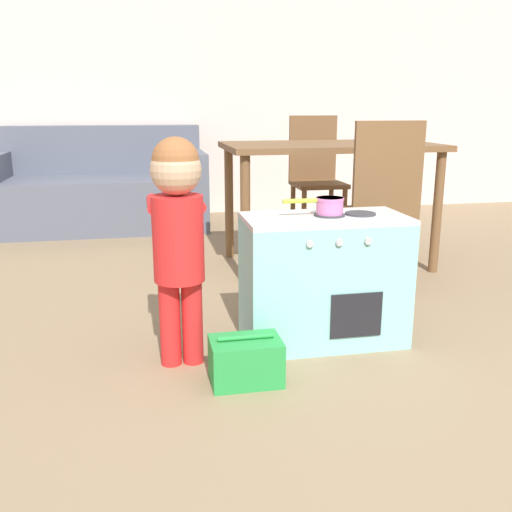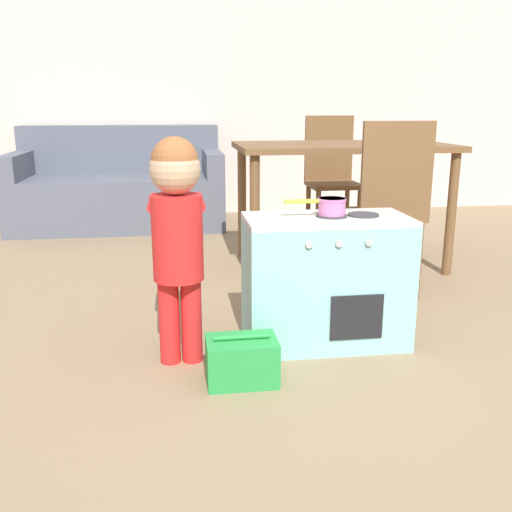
# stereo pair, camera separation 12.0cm
# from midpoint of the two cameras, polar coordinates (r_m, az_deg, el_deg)

# --- Properties ---
(ground_plane) EXTENTS (16.00, 16.00, 0.00)m
(ground_plane) POSITION_cam_midpoint_polar(r_m,az_deg,el_deg) (1.87, 14.80, -17.49)
(ground_plane) COLOR #8E7556
(wall_back) EXTENTS (10.00, 0.06, 2.60)m
(wall_back) POSITION_cam_midpoint_polar(r_m,az_deg,el_deg) (5.43, -3.57, 18.10)
(wall_back) COLOR beige
(wall_back) RESTS_ON ground_plane
(play_kitchen) EXTENTS (0.67, 0.36, 0.56)m
(play_kitchen) POSITION_cam_midpoint_polar(r_m,az_deg,el_deg) (2.42, 5.37, -2.36)
(play_kitchen) COLOR #8CD1CC
(play_kitchen) RESTS_ON ground_plane
(toy_pot) EXTENTS (0.26, 0.11, 0.07)m
(toy_pot) POSITION_cam_midpoint_polar(r_m,az_deg,el_deg) (2.35, 5.80, 5.14)
(toy_pot) COLOR pink
(toy_pot) RESTS_ON play_kitchen
(child_figure) EXTENTS (0.22, 0.35, 0.88)m
(child_figure) POSITION_cam_midpoint_polar(r_m,az_deg,el_deg) (2.15, -9.44, 3.35)
(child_figure) COLOR red
(child_figure) RESTS_ON ground_plane
(toy_basket) EXTENTS (0.26, 0.18, 0.18)m
(toy_basket) POSITION_cam_midpoint_polar(r_m,az_deg,el_deg) (2.12, -2.69, -10.44)
(toy_basket) COLOR green
(toy_basket) RESTS_ON ground_plane
(dining_table) EXTENTS (1.29, 0.72, 0.76)m
(dining_table) POSITION_cam_midpoint_polar(r_m,az_deg,el_deg) (3.57, 6.40, 9.52)
(dining_table) COLOR brown
(dining_table) RESTS_ON ground_plane
(dining_chair_near) EXTENTS (0.36, 0.36, 0.92)m
(dining_chair_near) POSITION_cam_midpoint_polar(r_m,az_deg,el_deg) (3.02, 11.00, 4.96)
(dining_chair_near) COLOR brown
(dining_chair_near) RESTS_ON ground_plane
(dining_chair_far) EXTENTS (0.36, 0.36, 0.92)m
(dining_chair_far) POSITION_cam_midpoint_polar(r_m,az_deg,el_deg) (4.25, 5.21, 7.96)
(dining_chair_far) COLOR brown
(dining_chair_far) RESTS_ON ground_plane
(couch) EXTENTS (1.70, 0.89, 0.82)m
(couch) POSITION_cam_midpoint_polar(r_m,az_deg,el_deg) (4.97, -15.92, 6.27)
(couch) COLOR #565B6B
(couch) RESTS_ON ground_plane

